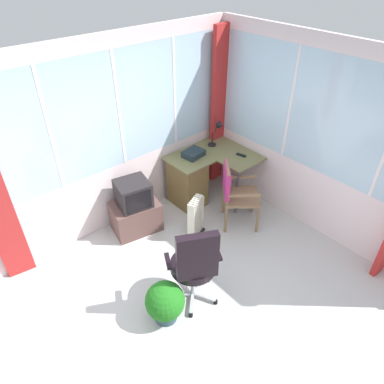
% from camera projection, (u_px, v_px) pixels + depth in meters
% --- Properties ---
extents(ground, '(5.42, 4.83, 0.06)m').
position_uv_depth(ground, '(194.00, 314.00, 3.96)').
color(ground, '#BDBBB9').
extents(north_window_panel, '(4.42, 0.07, 2.55)m').
position_uv_depth(north_window_panel, '(90.00, 147.00, 4.38)').
color(north_window_panel, silver).
rests_on(north_window_panel, ground).
extents(east_window_panel, '(0.07, 3.83, 2.55)m').
position_uv_depth(east_window_panel, '(330.00, 147.00, 4.38)').
color(east_window_panel, silver).
rests_on(east_window_panel, ground).
extents(curtain_corner, '(0.32, 0.09, 2.45)m').
position_uv_depth(curtain_corner, '(219.00, 109.00, 5.45)').
color(curtain_corner, '#B52827').
rests_on(curtain_corner, ground).
extents(desk, '(1.17, 1.03, 0.75)m').
position_uv_depth(desk, '(190.00, 179.00, 5.36)').
color(desk, olive).
rests_on(desk, ground).
extents(desk_lamp, '(0.22, 0.19, 0.39)m').
position_uv_depth(desk_lamp, '(218.00, 130.00, 5.36)').
color(desk_lamp, black).
rests_on(desk_lamp, desk).
extents(tv_remote, '(0.08, 0.16, 0.02)m').
position_uv_depth(tv_remote, '(241.00, 155.00, 5.24)').
color(tv_remote, black).
rests_on(tv_remote, desk).
extents(paper_tray, '(0.33, 0.27, 0.09)m').
position_uv_depth(paper_tray, '(193.00, 154.00, 5.20)').
color(paper_tray, '#1F2B32').
rests_on(paper_tray, desk).
extents(wooden_armchair, '(0.68, 0.68, 0.94)m').
position_uv_depth(wooden_armchair, '(233.00, 188.00, 4.84)').
color(wooden_armchair, '#886647').
rests_on(wooden_armchair, ground).
extents(office_chair, '(0.62, 0.60, 1.12)m').
position_uv_depth(office_chair, '(195.00, 263.00, 3.69)').
color(office_chair, '#B7B7BF').
rests_on(office_chair, ground).
extents(tv_on_stand, '(0.71, 0.56, 0.80)m').
position_uv_depth(tv_on_stand, '(135.00, 209.00, 4.86)').
color(tv_on_stand, brown).
rests_on(tv_on_stand, ground).
extents(space_heater, '(0.37, 0.28, 0.62)m').
position_uv_depth(space_heater, '(196.00, 216.00, 4.80)').
color(space_heater, silver).
rests_on(space_heater, ground).
extents(potted_plant, '(0.43, 0.43, 0.50)m').
position_uv_depth(potted_plant, '(165.00, 302.00, 3.74)').
color(potted_plant, '#2F4A52').
rests_on(potted_plant, ground).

